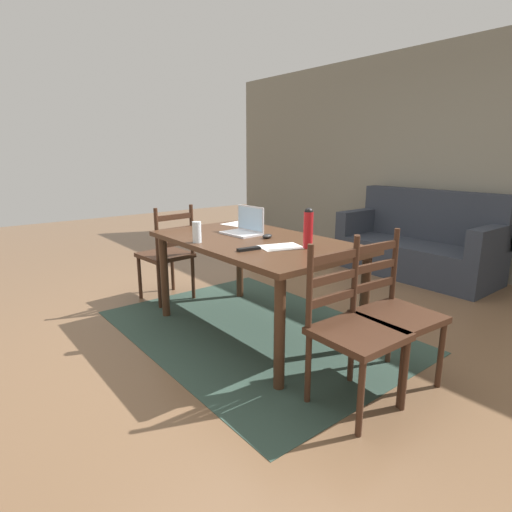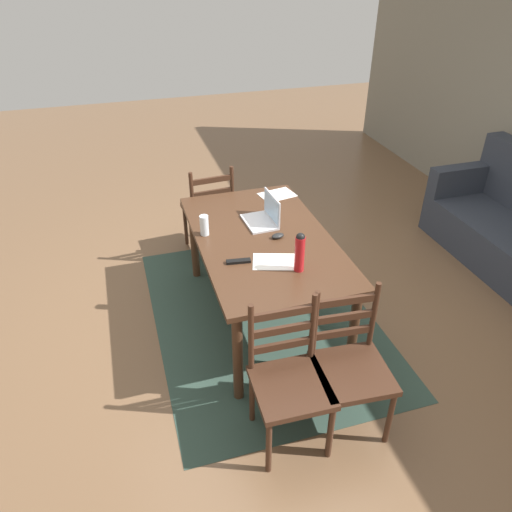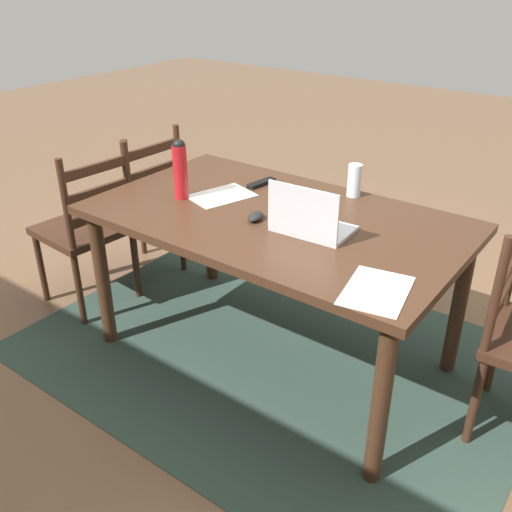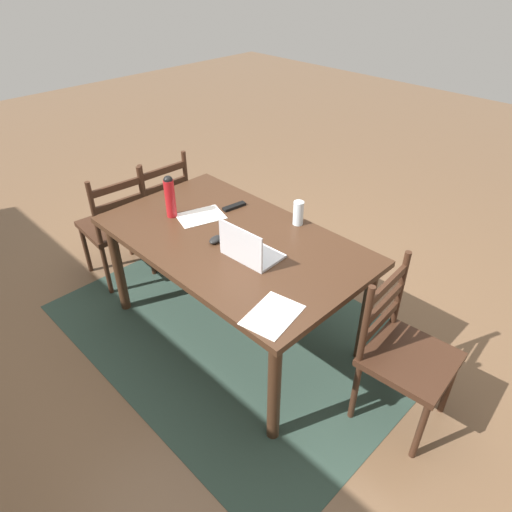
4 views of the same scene
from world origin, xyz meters
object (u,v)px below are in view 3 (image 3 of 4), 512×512
(dining_table, at_px, (275,233))
(tv_remote, at_px, (261,183))
(drinking_glass, at_px, (354,180))
(water_bottle, at_px, (180,168))
(chair_right_far, at_px, (87,229))
(laptop, at_px, (309,221))
(chair_right_near, at_px, (140,207))
(computer_mouse, at_px, (256,217))

(dining_table, height_order, tv_remote, tv_remote)
(drinking_glass, relative_size, tv_remote, 0.93)
(water_bottle, xyz_separation_m, tv_remote, (-0.21, -0.37, -0.14))
(chair_right_far, xyz_separation_m, tv_remote, (-0.85, -0.47, 0.32))
(chair_right_far, bearing_deg, laptop, -174.95)
(chair_right_far, height_order, drinking_glass, chair_right_far)
(chair_right_near, xyz_separation_m, laptop, (-1.35, 0.28, 0.37))
(water_bottle, bearing_deg, drinking_glass, -141.90)
(chair_right_far, xyz_separation_m, water_bottle, (-0.65, -0.10, 0.46))
(computer_mouse, bearing_deg, laptop, 171.46)
(chair_right_near, xyz_separation_m, tv_remote, (-0.85, -0.07, 0.32))
(water_bottle, bearing_deg, laptop, -178.68)
(laptop, relative_size, computer_mouse, 3.32)
(dining_table, bearing_deg, computer_mouse, 70.38)
(dining_table, xyz_separation_m, water_bottle, (0.48, 0.10, 0.24))
(computer_mouse, bearing_deg, water_bottle, -12.88)
(chair_right_near, bearing_deg, dining_table, 170.13)
(drinking_glass, distance_m, computer_mouse, 0.56)
(dining_table, distance_m, drinking_glass, 0.48)
(laptop, bearing_deg, tv_remote, -35.10)
(laptop, relative_size, water_bottle, 1.15)
(dining_table, distance_m, water_bottle, 0.54)
(chair_right_near, distance_m, water_bottle, 0.85)
(laptop, distance_m, water_bottle, 0.71)
(dining_table, relative_size, water_bottle, 5.85)
(tv_remote, bearing_deg, chair_right_near, -167.26)
(chair_right_far, distance_m, drinking_glass, 1.49)
(water_bottle, distance_m, tv_remote, 0.44)
(dining_table, bearing_deg, chair_right_near, -9.87)
(chair_right_far, bearing_deg, water_bottle, -170.94)
(laptop, xyz_separation_m, computer_mouse, (0.26, 0.02, -0.04))
(dining_table, bearing_deg, drinking_glass, -112.64)
(dining_table, xyz_separation_m, computer_mouse, (0.04, 0.10, 0.11))
(chair_right_far, distance_m, water_bottle, 0.80)
(chair_right_near, distance_m, laptop, 1.43)
(chair_right_near, height_order, laptop, laptop)
(dining_table, relative_size, chair_right_near, 1.77)
(chair_right_far, bearing_deg, drinking_glass, -154.70)
(water_bottle, height_order, tv_remote, water_bottle)
(dining_table, xyz_separation_m, laptop, (-0.23, 0.08, 0.15))
(tv_remote, bearing_deg, computer_mouse, -49.40)
(dining_table, height_order, computer_mouse, computer_mouse)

